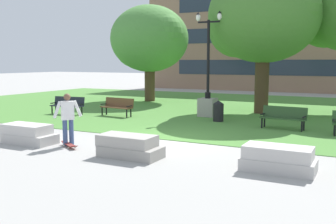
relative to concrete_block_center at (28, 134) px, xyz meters
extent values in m
plane|color=#A3A09B|center=(3.90, 2.55, -0.31)|extent=(140.00, 140.00, 0.00)
cube|color=#4C8438|center=(3.90, 12.55, -0.30)|extent=(40.00, 20.00, 0.02)
cube|color=#BCB7B2|center=(0.07, 0.00, -0.15)|extent=(1.80, 0.90, 0.32)
cube|color=beige|center=(-0.08, 0.00, 0.17)|extent=(1.66, 0.83, 0.32)
cube|color=#9E9991|center=(4.13, -0.11, -0.15)|extent=(1.80, 0.90, 0.32)
cube|color=#A6A098|center=(4.02, -0.11, 0.17)|extent=(1.66, 0.83, 0.32)
cube|color=#BCB7B2|center=(8.20, 0.34, -0.15)|extent=(1.80, 0.90, 0.32)
cube|color=beige|center=(8.19, 0.34, 0.17)|extent=(1.66, 0.83, 0.32)
cylinder|color=#384C7A|center=(1.55, 0.37, 0.12)|extent=(0.15, 0.15, 0.86)
cylinder|color=#384C7A|center=(1.41, 0.22, 0.12)|extent=(0.15, 0.15, 0.86)
cube|color=white|center=(1.48, 0.30, 0.85)|extent=(0.45, 0.46, 0.60)
cylinder|color=white|center=(1.65, 0.59, 0.89)|extent=(0.26, 0.28, 0.55)
cylinder|color=white|center=(1.30, 0.01, 0.89)|extent=(0.26, 0.28, 0.55)
sphere|color=brown|center=(1.48, 0.30, 1.29)|extent=(0.22, 0.22, 0.22)
cube|color=maroon|center=(1.66, 0.12, -0.22)|extent=(0.79, 0.57, 0.02)
cube|color=maroon|center=(2.06, -0.10, -0.20)|extent=(0.20, 0.23, 0.06)
cube|color=maroon|center=(1.27, 0.35, -0.20)|extent=(0.20, 0.23, 0.06)
cylinder|color=silver|center=(1.91, 0.11, -0.28)|extent=(0.06, 0.05, 0.06)
cylinder|color=silver|center=(1.80, -0.08, -0.28)|extent=(0.06, 0.05, 0.06)
cylinder|color=silver|center=(1.53, 0.33, -0.28)|extent=(0.06, 0.05, 0.06)
cylinder|color=silver|center=(1.42, 0.14, -0.28)|extent=(0.06, 0.05, 0.06)
cube|color=#1E232D|center=(-3.71, 6.10, 0.15)|extent=(1.84, 0.63, 0.05)
cube|color=#1E232D|center=(-3.74, 6.35, 0.38)|extent=(1.80, 0.32, 0.46)
cube|color=black|center=(-4.55, 6.01, 0.27)|extent=(0.10, 0.40, 0.04)
cube|color=black|center=(-2.88, 6.19, 0.27)|extent=(0.10, 0.40, 0.04)
cylinder|color=black|center=(-4.49, 5.85, -0.08)|extent=(0.07, 0.07, 0.41)
cylinder|color=black|center=(-2.90, 6.03, -0.08)|extent=(0.07, 0.07, 0.41)
cylinder|color=black|center=(-4.52, 6.17, -0.08)|extent=(0.07, 0.07, 0.41)
cylinder|color=black|center=(-2.93, 6.34, -0.08)|extent=(0.07, 0.07, 0.41)
cube|color=black|center=(9.04, 6.09, 0.27)|extent=(0.10, 0.40, 0.04)
cylinder|color=black|center=(9.10, 5.94, -0.08)|extent=(0.07, 0.07, 0.41)
cylinder|color=black|center=(9.07, 6.26, -0.08)|extent=(0.07, 0.07, 0.41)
cube|color=brown|center=(-1.05, 6.69, 0.15)|extent=(1.84, 0.63, 0.05)
cube|color=brown|center=(-1.02, 6.94, 0.38)|extent=(1.80, 0.32, 0.46)
cube|color=black|center=(-1.88, 6.78, 0.27)|extent=(0.10, 0.40, 0.04)
cube|color=black|center=(-0.21, 6.60, 0.27)|extent=(0.10, 0.40, 0.04)
cylinder|color=black|center=(-1.86, 6.62, -0.08)|extent=(0.07, 0.07, 0.41)
cylinder|color=black|center=(-0.27, 6.45, -0.08)|extent=(0.07, 0.07, 0.41)
cylinder|color=black|center=(-1.82, 6.94, -0.08)|extent=(0.07, 0.07, 0.41)
cylinder|color=black|center=(-0.23, 6.76, -0.08)|extent=(0.07, 0.07, 0.41)
cube|color=#284723|center=(7.10, 6.57, 0.15)|extent=(1.84, 0.62, 0.05)
cube|color=#284723|center=(7.13, 6.82, 0.38)|extent=(1.80, 0.30, 0.46)
cube|color=black|center=(6.27, 6.65, 0.27)|extent=(0.10, 0.40, 0.04)
cube|color=black|center=(7.94, 6.49, 0.27)|extent=(0.10, 0.40, 0.04)
cylinder|color=black|center=(6.29, 6.49, -0.08)|extent=(0.07, 0.07, 0.41)
cylinder|color=black|center=(7.88, 6.33, -0.08)|extent=(0.07, 0.07, 0.41)
cylinder|color=black|center=(6.32, 6.81, -0.08)|extent=(0.07, 0.07, 0.41)
cylinder|color=black|center=(7.92, 6.65, -0.08)|extent=(0.07, 0.07, 0.41)
cube|color=gray|center=(3.02, 8.76, 0.16)|extent=(0.80, 0.80, 0.90)
cylinder|color=black|center=(3.02, 8.76, 0.76)|extent=(0.28, 0.28, 0.30)
cylinder|color=black|center=(3.02, 8.76, 2.52)|extent=(0.14, 0.14, 3.82)
cube|color=black|center=(3.02, 8.76, 4.33)|extent=(1.10, 0.08, 0.08)
ellipsoid|color=white|center=(2.47, 8.76, 4.57)|extent=(0.22, 0.22, 0.36)
cone|color=black|center=(2.47, 8.76, 4.77)|extent=(0.20, 0.20, 0.13)
ellipsoid|color=white|center=(3.57, 8.76, 4.57)|extent=(0.22, 0.22, 0.36)
cone|color=black|center=(3.57, 8.76, 4.77)|extent=(0.20, 0.20, 0.13)
cylinder|color=#42301E|center=(5.09, 11.23, 1.46)|extent=(0.73, 0.73, 3.50)
ellipsoid|color=#42752D|center=(5.09, 11.23, 4.79)|extent=(5.73, 5.73, 4.87)
sphere|color=#42752D|center=(3.51, 11.80, 4.22)|extent=(3.15, 3.15, 3.15)
sphere|color=#42752D|center=(6.52, 10.65, 5.08)|extent=(2.87, 2.87, 2.87)
cylinder|color=#4C3823|center=(-3.35, 14.11, 1.12)|extent=(0.71, 0.71, 2.80)
ellipsoid|color=#4C893D|center=(-3.35, 14.11, 3.98)|extent=(5.31, 5.31, 4.51)
sphere|color=#4C893D|center=(-4.81, 14.64, 3.45)|extent=(2.92, 2.92, 2.92)
sphere|color=#4C893D|center=(-2.02, 13.58, 4.24)|extent=(2.65, 2.65, 2.65)
sphere|color=#42752D|center=(7.79, 14.09, 4.64)|extent=(2.93, 2.93, 2.93)
cylinder|color=black|center=(4.07, 7.41, 0.11)|extent=(0.48, 0.48, 0.80)
cone|color=black|center=(4.07, 7.41, 0.59)|extent=(0.49, 0.49, 0.16)
cube|color=#8E6B56|center=(3.29, 27.05, 5.24)|extent=(27.48, 1.00, 11.09)
cube|color=#232D3D|center=(3.29, 26.54, 1.89)|extent=(20.61, 0.03, 1.40)
cube|color=#232D3D|center=(3.29, 26.54, 4.89)|extent=(20.61, 0.03, 1.40)
camera|label=1|loc=(10.11, -9.43, 2.42)|focal=42.00mm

